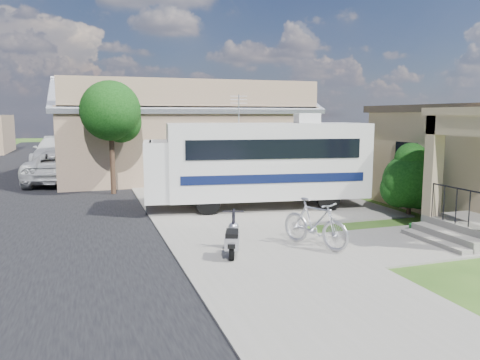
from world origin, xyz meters
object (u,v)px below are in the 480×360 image
object	(u,v)px
shrub	(410,178)
scooter	(233,239)
bicycle	(315,226)
pickup_truck	(63,166)
motorhome	(258,161)
van	(58,152)
garden_hose	(417,229)

from	to	relation	value
shrub	scooter	bearing A→B (deg)	-159.56
bicycle	shrub	bearing A→B (deg)	3.53
pickup_truck	bicycle	bearing A→B (deg)	123.40
motorhome	bicycle	bearing A→B (deg)	-87.34
scooter	van	xyz separation A→B (m)	(-4.73, 21.22, 0.52)
pickup_truck	van	size ratio (longest dim) A/B	0.87
scooter	pickup_truck	bearing A→B (deg)	126.41
scooter	bicycle	xyz separation A→B (m)	(2.08, 0.02, 0.15)
shrub	pickup_truck	distance (m)	15.73
scooter	motorhome	bearing A→B (deg)	83.53
motorhome	van	size ratio (longest dim) A/B	1.19
motorhome	van	distance (m)	17.63
bicycle	pickup_truck	world-z (taller)	pickup_truck
motorhome	shrub	world-z (taller)	motorhome
shrub	bicycle	distance (m)	5.34
van	garden_hose	bearing A→B (deg)	-60.97
scooter	bicycle	size ratio (longest dim) A/B	0.72
motorhome	scooter	xyz separation A→B (m)	(-2.55, -5.18, -1.22)
bicycle	garden_hose	world-z (taller)	bicycle
motorhome	garden_hose	bearing A→B (deg)	-49.66
scooter	bicycle	world-z (taller)	bicycle
pickup_truck	garden_hose	bearing A→B (deg)	135.12
motorhome	garden_hose	size ratio (longest dim) A/B	17.50
garden_hose	pickup_truck	bearing A→B (deg)	125.98
shrub	motorhome	bearing A→B (deg)	147.60
shrub	pickup_truck	world-z (taller)	shrub
motorhome	van	bearing A→B (deg)	122.25
scooter	pickup_truck	distance (m)	14.46
bicycle	garden_hose	xyz separation A→B (m)	(3.42, 0.54, -0.48)
van	garden_hose	distance (m)	23.08
motorhome	scooter	size ratio (longest dim) A/B	5.58
pickup_truck	garden_hose	distance (m)	16.44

